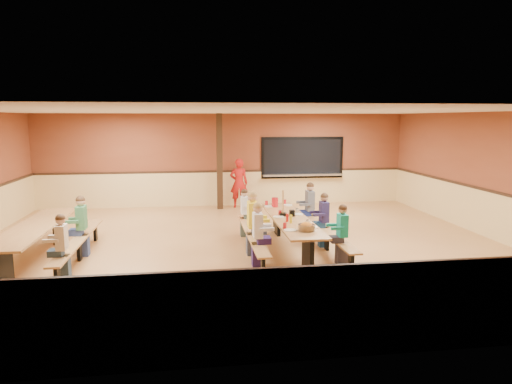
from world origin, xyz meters
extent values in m
plane|color=#9B683B|center=(0.00, 0.00, 0.00)|extent=(12.00, 12.00, 0.00)
cube|color=brown|center=(0.00, 5.00, 1.50)|extent=(12.00, 0.04, 3.00)
cube|color=brown|center=(0.00, -5.00, 1.50)|extent=(12.00, 0.04, 3.00)
cube|color=brown|center=(6.00, 0.00, 1.50)|extent=(0.04, 10.00, 3.00)
cube|color=white|center=(0.00, 0.00, 3.00)|extent=(12.00, 10.00, 0.04)
cube|color=black|center=(2.60, 4.97, 1.55)|extent=(2.60, 0.06, 1.20)
cube|color=silver|center=(2.60, 4.88, 0.98)|extent=(2.70, 0.28, 0.06)
cube|color=black|center=(-0.20, 4.40, 1.50)|extent=(0.18, 0.18, 3.00)
cube|color=#AE7A45|center=(1.01, -0.55, 0.72)|extent=(0.75, 3.60, 0.04)
cube|color=black|center=(1.01, -2.10, 0.35)|extent=(0.08, 0.60, 0.70)
cube|color=black|center=(1.01, 1.00, 0.35)|extent=(0.08, 0.60, 0.70)
cube|color=#AE7A45|center=(0.18, -0.55, 0.43)|extent=(0.26, 3.60, 0.04)
cube|color=black|center=(0.18, -0.55, 0.21)|extent=(0.06, 0.18, 0.41)
cube|color=#AE7A45|center=(1.83, -0.55, 0.43)|extent=(0.26, 3.60, 0.04)
cube|color=black|center=(1.83, -0.55, 0.21)|extent=(0.06, 0.18, 0.41)
cube|color=#AE7A45|center=(-4.16, -0.60, 0.72)|extent=(0.75, 3.60, 0.04)
cube|color=black|center=(-4.16, -2.15, 0.35)|extent=(0.08, 0.60, 0.70)
cube|color=black|center=(-4.16, 0.95, 0.35)|extent=(0.08, 0.60, 0.70)
cube|color=#AE7A45|center=(-3.34, -0.60, 0.43)|extent=(0.26, 3.60, 0.04)
cube|color=black|center=(-3.34, -0.60, 0.21)|extent=(0.06, 0.18, 0.41)
imported|color=#B51814|center=(0.42, 4.55, 0.79)|extent=(0.61, 0.42, 1.58)
cylinder|color=red|center=(0.90, 0.71, 0.85)|extent=(0.16, 0.16, 0.22)
cube|color=black|center=(1.08, -0.38, 0.80)|extent=(0.10, 0.14, 0.13)
cylinder|color=yellow|center=(0.91, -1.05, 0.82)|extent=(0.06, 0.06, 0.17)
cylinder|color=#B2140F|center=(0.87, -0.91, 0.82)|extent=(0.06, 0.06, 0.17)
cube|color=black|center=(0.89, -0.32, 0.77)|extent=(0.16, 0.16, 0.06)
cube|color=#AE7A45|center=(0.89, -0.32, 1.05)|extent=(0.02, 0.09, 0.50)
camera|label=1|loc=(-1.02, -9.89, 2.83)|focal=32.00mm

